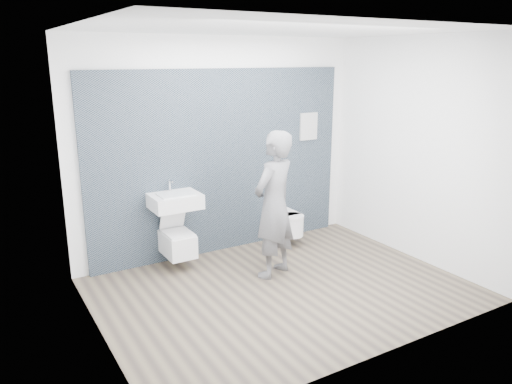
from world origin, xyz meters
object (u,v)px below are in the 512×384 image
toilet_rounded (288,223)px  toilet_square (178,242)px  washbasin (175,201)px  visitor (274,205)px

toilet_rounded → toilet_square: bearing=178.8°
washbasin → toilet_rounded: 1.72m
toilet_square → washbasin: bearing=90.0°
washbasin → toilet_square: 0.53m
visitor → toilet_rounded: bearing=-156.1°
washbasin → toilet_rounded: (1.62, -0.05, -0.55)m
toilet_rounded → washbasin: bearing=178.2°
toilet_square → visitor: bearing=-41.5°
washbasin → visitor: bearing=-42.1°
washbasin → toilet_square: size_ratio=0.94×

